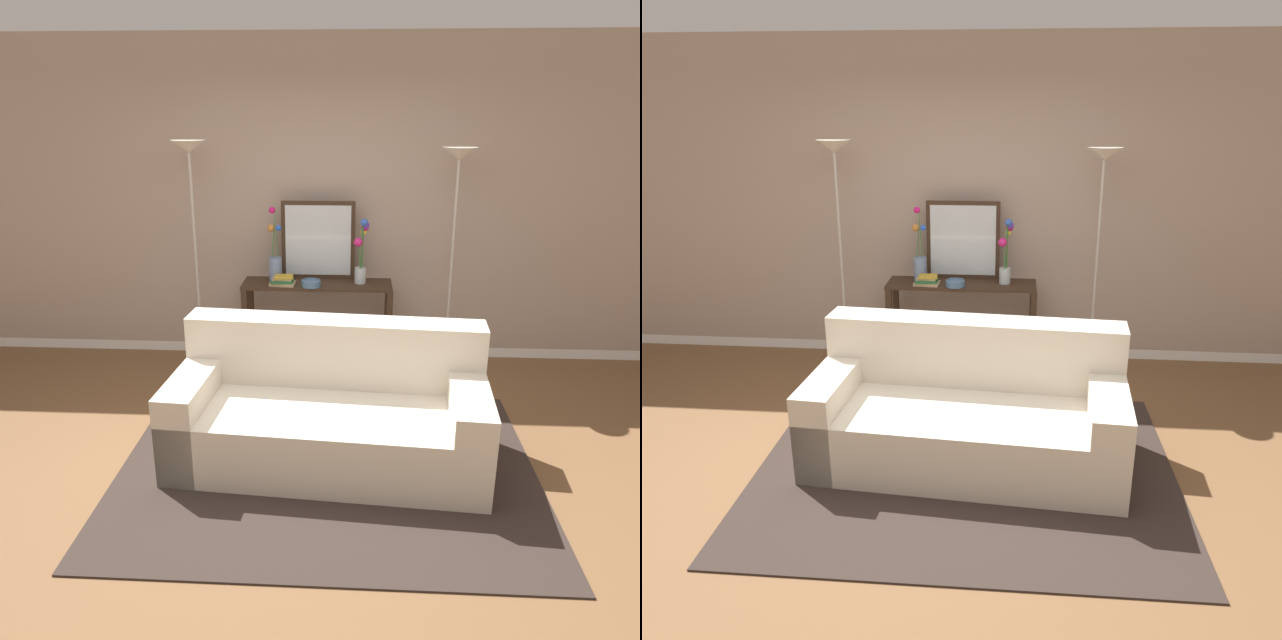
% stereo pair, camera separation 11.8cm
% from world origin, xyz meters
% --- Properties ---
extents(ground_plane, '(16.00, 16.00, 0.02)m').
position_xyz_m(ground_plane, '(0.00, 0.00, -0.01)').
color(ground_plane, brown).
extents(back_wall, '(12.00, 0.15, 2.81)m').
position_xyz_m(back_wall, '(0.00, 2.22, 1.40)').
color(back_wall, white).
rests_on(back_wall, ground).
extents(area_rug, '(2.67, 2.09, 0.01)m').
position_xyz_m(area_rug, '(0.16, 0.19, 0.01)').
color(area_rug, '#332823').
rests_on(area_rug, ground).
extents(couch, '(2.07, 1.07, 0.88)m').
position_xyz_m(couch, '(0.17, 0.35, 0.31)').
color(couch, beige).
rests_on(couch, ground).
extents(console_table, '(1.28, 0.36, 0.79)m').
position_xyz_m(console_table, '(0.00, 1.83, 0.54)').
color(console_table, '#382619').
rests_on(console_table, ground).
extents(floor_lamp_left, '(0.28, 0.28, 1.97)m').
position_xyz_m(floor_lamp_left, '(-1.02, 1.75, 1.55)').
color(floor_lamp_left, '#B7B2A8').
rests_on(floor_lamp_left, ground).
extents(floor_lamp_right, '(0.28, 0.28, 1.93)m').
position_xyz_m(floor_lamp_right, '(1.12, 1.75, 1.51)').
color(floor_lamp_right, '#B7B2A8').
rests_on(floor_lamp_right, ground).
extents(wall_mirror, '(0.64, 0.02, 0.68)m').
position_xyz_m(wall_mirror, '(-0.00, 1.98, 1.13)').
color(wall_mirror, '#382619').
rests_on(wall_mirror, console_table).
extents(vase_tall_flowers, '(0.12, 0.11, 0.64)m').
position_xyz_m(vase_tall_flowers, '(-0.36, 1.85, 0.97)').
color(vase_tall_flowers, '#6B84AD').
rests_on(vase_tall_flowers, console_table).
extents(vase_short_flowers, '(0.13, 0.12, 0.56)m').
position_xyz_m(vase_short_flowers, '(0.38, 1.84, 1.06)').
color(vase_short_flowers, silver).
rests_on(vase_short_flowers, console_table).
extents(fruit_bowl, '(0.16, 0.16, 0.05)m').
position_xyz_m(fruit_bowl, '(-0.04, 1.72, 0.81)').
color(fruit_bowl, '#4C7093').
rests_on(fruit_bowl, console_table).
extents(book_stack, '(0.22, 0.15, 0.09)m').
position_xyz_m(book_stack, '(-0.29, 1.74, 0.83)').
color(book_stack, tan).
rests_on(book_stack, console_table).
extents(book_row_under_console, '(0.25, 0.18, 0.12)m').
position_xyz_m(book_row_under_console, '(-0.40, 1.83, 0.06)').
color(book_row_under_console, maroon).
rests_on(book_row_under_console, ground).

